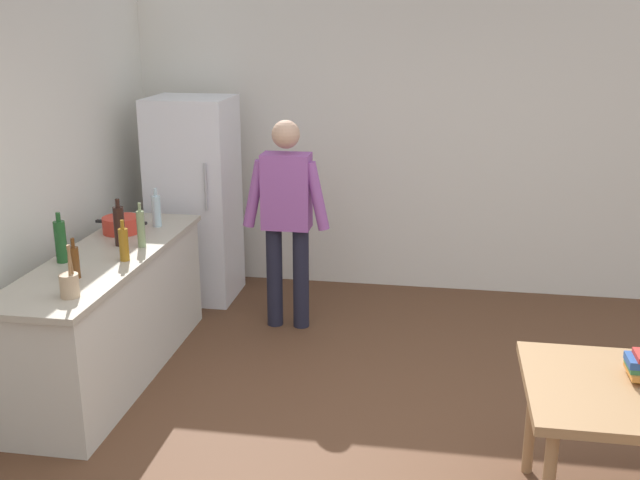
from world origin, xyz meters
name	(u,v)px	position (x,y,z in m)	size (l,w,h in m)	color
ground_plane	(384,463)	(0.00, 0.00, 0.00)	(14.00, 14.00, 0.00)	brown
wall_back	(415,144)	(0.00, 3.00, 1.35)	(6.40, 0.12, 2.70)	silver
kitchen_counter	(111,315)	(-2.00, 0.80, 0.45)	(0.64, 2.20, 0.90)	beige
refrigerator	(195,200)	(-1.90, 2.40, 0.90)	(0.70, 0.67, 1.80)	white
person	(287,211)	(-0.95, 1.85, 0.98)	(0.70, 0.22, 1.70)	#1E1E2D
cooking_pot	(121,225)	(-2.11, 1.32, 0.96)	(0.40, 0.28, 0.12)	red
utensil_jar	(69,284)	(-1.85, 0.02, 0.98)	(0.11, 0.11, 0.32)	tan
bottle_water_clear	(156,211)	(-1.91, 1.52, 1.03)	(0.07, 0.07, 0.30)	silver
bottle_beer_brown	(75,262)	(-1.97, 0.32, 1.01)	(0.06, 0.06, 0.26)	#5B3314
bottle_vinegar_tall	(141,228)	(-1.82, 1.01, 1.04)	(0.06, 0.06, 0.32)	gray
bottle_wine_dark	(119,226)	(-1.98, 1.02, 1.05)	(0.08, 0.08, 0.34)	black
bottle_oil_amber	(124,244)	(-1.81, 0.70, 1.02)	(0.06, 0.06, 0.28)	#996619
bottle_wine_green	(61,241)	(-2.21, 0.60, 1.05)	(0.08, 0.08, 0.34)	#1E5123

